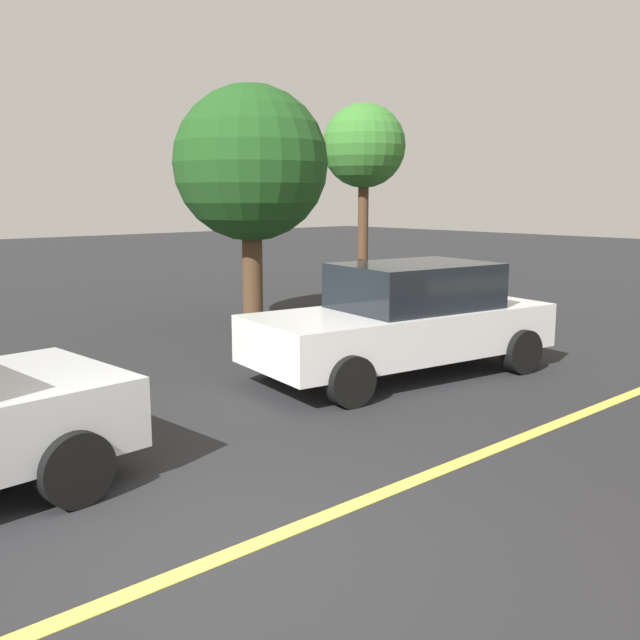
# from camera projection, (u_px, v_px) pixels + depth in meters

# --- Properties ---
(ground_plane) EXTENTS (80.00, 80.00, 0.00)m
(ground_plane) POSITION_uv_depth(u_px,v_px,m) (212.00, 562.00, 4.98)
(ground_plane) COLOR #262628
(lane_marking_centre) EXTENTS (28.00, 0.16, 0.01)m
(lane_marking_centre) POSITION_uv_depth(u_px,v_px,m) (472.00, 458.00, 6.95)
(lane_marking_centre) COLOR #E0D14C
(car_white_far_lane) EXTENTS (4.66, 2.47, 1.59)m
(car_white_far_lane) POSITION_uv_depth(u_px,v_px,m) (405.00, 319.00, 10.08)
(car_white_far_lane) COLOR white
(car_white_far_lane) RESTS_ON ground_plane
(tree_left_verge) EXTENTS (2.93, 2.93, 4.59)m
(tree_left_verge) POSITION_uv_depth(u_px,v_px,m) (251.00, 165.00, 13.51)
(tree_left_verge) COLOR #513823
(tree_left_verge) RESTS_ON ground_plane
(tree_centre_verge) EXTENTS (2.05, 2.05, 4.76)m
(tree_centre_verge) POSITION_uv_depth(u_px,v_px,m) (364.00, 148.00, 17.53)
(tree_centre_verge) COLOR #513823
(tree_centre_verge) RESTS_ON ground_plane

